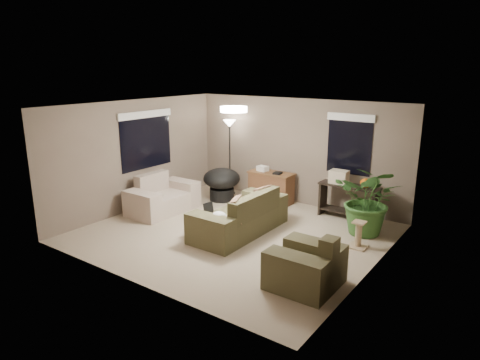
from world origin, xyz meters
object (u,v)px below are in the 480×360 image
Objects in this scene: main_sofa at (241,218)px; armchair at (306,267)px; loveseat at (162,199)px; floor_lamp at (230,132)px; cat_scratching_post at (358,236)px; desk at (271,187)px; papasan_chair at (222,182)px; console_table at (349,199)px; coffee_table at (216,221)px; houseplant at (369,208)px.

armchair is (2.02, -1.17, 0.00)m from main_sofa.
loveseat is 0.84× the size of floor_lamp.
floor_lamp is at bearing 160.56° from cat_scratching_post.
cat_scratching_post is (2.70, -1.37, -0.16)m from desk.
desk is at bearing 50.02° from loveseat.
desk is at bearing -1.62° from floor_lamp.
armchair reaches higher than papasan_chair.
cat_scratching_post is at bearing -61.45° from console_table.
main_sofa is 1.38× the size of loveseat.
main_sofa is at bearing -124.66° from console_table.
main_sofa is 2.23m from loveseat.
papasan_chair is at bearing -153.60° from desk.
papasan_chair reaches higher than coffee_table.
main_sofa is 4.40× the size of cat_scratching_post.
loveseat is 1.73× the size of papasan_chair.
floor_lamp is at bearing 78.80° from loveseat.
main_sofa is 1.69× the size of console_table.
main_sofa is 1.15× the size of floor_lamp.
houseplant is (2.62, -0.64, 0.17)m from desk.
armchair is at bearing -15.61° from loveseat.
desk reaches higher than coffee_table.
houseplant reaches higher than main_sofa.
console_table is (1.60, 2.58, 0.08)m from coffee_table.
main_sofa is 2.25m from cat_scratching_post.
desk is 1.22m from papasan_chair.
coffee_table is (-0.20, -0.56, 0.06)m from main_sofa.
floor_lamp is at bearing 107.74° from papasan_chair.
coffee_table is 2.00× the size of cat_scratching_post.
console_table is at bearing 135.83° from houseplant.
main_sofa is at bearing -41.94° from papasan_chair.
loveseat reaches higher than cat_scratching_post.
papasan_chair is 1.28m from floor_lamp.
main_sofa reaches higher than console_table.
coffee_table is 2.60m from desk.
loveseat is at bearing -129.98° from desk.
papasan_chair is 1.85× the size of cat_scratching_post.
coffee_table is 3.31m from floor_lamp.
cat_scratching_post is at bearing -19.44° from floor_lamp.
floor_lamp reaches higher than loveseat.
main_sofa is 3.04m from floor_lamp.
armchair reaches higher than desk.
armchair is at bearing -15.44° from coffee_table.
main_sofa reaches higher than cat_scratching_post.
coffee_table is at bearing -139.70° from houseplant.
cat_scratching_post is at bearing -12.30° from papasan_chair.
floor_lamp reaches higher than papasan_chair.
floor_lamp is at bearing 170.13° from houseplant.
loveseat is (-2.23, 0.01, 0.00)m from main_sofa.
desk is at bearing 128.90° from armchair.
floor_lamp reaches higher than armchair.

